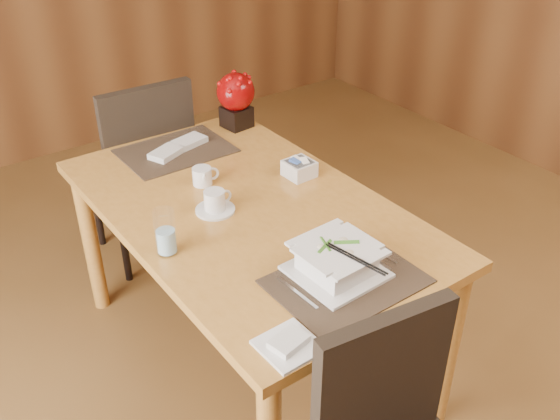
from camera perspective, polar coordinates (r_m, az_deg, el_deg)
dining_table at (r=2.34m, az=-2.97°, el=-1.64°), size 0.90×1.50×0.75m
placemat_near at (r=1.93m, az=6.07°, el=-6.48°), size 0.45×0.33×0.01m
placemat_far at (r=2.71m, az=-9.50°, el=5.37°), size 0.45×0.33×0.01m
soup_setting at (r=1.92m, az=5.21°, el=-4.68°), size 0.27×0.27×0.11m
coffee_cup at (r=2.25m, az=-5.99°, el=0.68°), size 0.14×0.14×0.08m
water_glass at (r=2.03m, az=-10.43°, el=-2.00°), size 0.08×0.08×0.16m
creamer_jug at (r=2.42m, az=-7.13°, el=3.09°), size 0.12×0.12×0.07m
sugar_caddy at (r=2.47m, az=1.77°, el=3.79°), size 0.11×0.11×0.06m
berry_decor at (r=2.85m, az=-4.06°, el=10.29°), size 0.17×0.17×0.26m
napkins_far at (r=2.71m, az=-9.15°, el=5.78°), size 0.30×0.18×0.02m
bread_plate at (r=1.71m, az=0.81°, el=-12.30°), size 0.16×0.16×0.01m
far_chair at (r=3.07m, az=-12.36°, el=4.10°), size 0.47×0.47×0.97m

